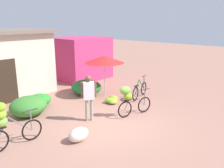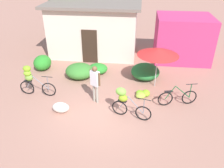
{
  "view_description": "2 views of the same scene",
  "coord_description": "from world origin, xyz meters",
  "px_view_note": "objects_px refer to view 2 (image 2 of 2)",
  "views": [
    {
      "loc": [
        -5.97,
        -5.35,
        3.65
      ],
      "look_at": [
        1.28,
        1.18,
        1.03
      ],
      "focal_mm": 38.06,
      "sensor_mm": 36.0,
      "label": 1
    },
    {
      "loc": [
        1.34,
        -7.43,
        5.68
      ],
      "look_at": [
        0.32,
        0.9,
        0.91
      ],
      "focal_mm": 36.49,
      "sensor_mm": 36.0,
      "label": 2
    }
  ],
  "objects_px": {
    "bicycle_near_pile": "(125,100)",
    "bicycle_center_loaded": "(177,97)",
    "bicycle_leftmost": "(31,79)",
    "building_low": "(94,29)",
    "person_vendor": "(95,81)",
    "shop_pink": "(182,38)",
    "produce_sack": "(61,107)",
    "market_umbrella": "(158,51)",
    "banana_pile_on_ground": "(142,94)"
  },
  "relations": [
    {
      "from": "bicycle_near_pile",
      "to": "bicycle_center_loaded",
      "type": "bearing_deg",
      "value": 25.95
    },
    {
      "from": "building_low",
      "to": "banana_pile_on_ground",
      "type": "bearing_deg",
      "value": -57.77
    },
    {
      "from": "building_low",
      "to": "person_vendor",
      "type": "bearing_deg",
      "value": -78.96
    },
    {
      "from": "banana_pile_on_ground",
      "to": "produce_sack",
      "type": "xyz_separation_m",
      "value": [
        -3.33,
        -1.61,
        0.09
      ]
    },
    {
      "from": "shop_pink",
      "to": "market_umbrella",
      "type": "xyz_separation_m",
      "value": [
        -1.7,
        -3.78,
        0.52
      ]
    },
    {
      "from": "building_low",
      "to": "bicycle_center_loaded",
      "type": "xyz_separation_m",
      "value": [
        4.63,
        -5.48,
        -1.26
      ]
    },
    {
      "from": "shop_pink",
      "to": "bicycle_leftmost",
      "type": "relative_size",
      "value": 1.84
    },
    {
      "from": "building_low",
      "to": "market_umbrella",
      "type": "distance_m",
      "value": 5.46
    },
    {
      "from": "shop_pink",
      "to": "banana_pile_on_ground",
      "type": "height_order",
      "value": "shop_pink"
    },
    {
      "from": "bicycle_center_loaded",
      "to": "banana_pile_on_ground",
      "type": "bearing_deg",
      "value": 161.95
    },
    {
      "from": "bicycle_center_loaded",
      "to": "person_vendor",
      "type": "xyz_separation_m",
      "value": [
        -3.52,
        -0.21,
        0.7
      ]
    },
    {
      "from": "bicycle_leftmost",
      "to": "shop_pink",
      "type": "bearing_deg",
      "value": 35.69
    },
    {
      "from": "bicycle_near_pile",
      "to": "bicycle_center_loaded",
      "type": "xyz_separation_m",
      "value": [
        2.17,
        1.06,
        -0.38
      ]
    },
    {
      "from": "bicycle_near_pile",
      "to": "banana_pile_on_ground",
      "type": "relative_size",
      "value": 2.03
    },
    {
      "from": "market_umbrella",
      "to": "produce_sack",
      "type": "height_order",
      "value": "market_umbrella"
    },
    {
      "from": "market_umbrella",
      "to": "bicycle_center_loaded",
      "type": "bearing_deg",
      "value": -60.03
    },
    {
      "from": "market_umbrella",
      "to": "person_vendor",
      "type": "height_order",
      "value": "market_umbrella"
    },
    {
      "from": "shop_pink",
      "to": "produce_sack",
      "type": "distance_m",
      "value": 8.62
    },
    {
      "from": "building_low",
      "to": "market_umbrella",
      "type": "xyz_separation_m",
      "value": [
        3.76,
        -3.96,
        0.2
      ]
    },
    {
      "from": "produce_sack",
      "to": "building_low",
      "type": "bearing_deg",
      "value": 88.41
    },
    {
      "from": "building_low",
      "to": "person_vendor",
      "type": "height_order",
      "value": "building_low"
    },
    {
      "from": "shop_pink",
      "to": "person_vendor",
      "type": "bearing_deg",
      "value": -128.28
    },
    {
      "from": "bicycle_leftmost",
      "to": "building_low",
      "type": "bearing_deg",
      "value": 71.11
    },
    {
      "from": "shop_pink",
      "to": "banana_pile_on_ground",
      "type": "xyz_separation_m",
      "value": [
        -2.31,
        -4.82,
        -1.18
      ]
    },
    {
      "from": "bicycle_near_pile",
      "to": "produce_sack",
      "type": "bearing_deg",
      "value": -178.48
    },
    {
      "from": "market_umbrella",
      "to": "banana_pile_on_ground",
      "type": "bearing_deg",
      "value": -120.26
    },
    {
      "from": "bicycle_leftmost",
      "to": "produce_sack",
      "type": "relative_size",
      "value": 2.48
    },
    {
      "from": "person_vendor",
      "to": "banana_pile_on_ground",
      "type": "bearing_deg",
      "value": 18.74
    },
    {
      "from": "bicycle_leftmost",
      "to": "banana_pile_on_ground",
      "type": "bearing_deg",
      "value": 4.99
    },
    {
      "from": "shop_pink",
      "to": "building_low",
      "type": "bearing_deg",
      "value": 178.15
    },
    {
      "from": "building_low",
      "to": "bicycle_center_loaded",
      "type": "distance_m",
      "value": 7.29
    },
    {
      "from": "bicycle_near_pile",
      "to": "produce_sack",
      "type": "xyz_separation_m",
      "value": [
        -2.65,
        -0.07,
        -0.53
      ]
    },
    {
      "from": "market_umbrella",
      "to": "bicycle_leftmost",
      "type": "distance_m",
      "value": 5.89
    },
    {
      "from": "bicycle_leftmost",
      "to": "bicycle_center_loaded",
      "type": "bearing_deg",
      "value": -0.41
    },
    {
      "from": "bicycle_center_loaded",
      "to": "produce_sack",
      "type": "distance_m",
      "value": 4.95
    },
    {
      "from": "shop_pink",
      "to": "banana_pile_on_ground",
      "type": "distance_m",
      "value": 5.47
    },
    {
      "from": "building_low",
      "to": "bicycle_leftmost",
      "type": "distance_m",
      "value": 5.8
    },
    {
      "from": "market_umbrella",
      "to": "banana_pile_on_ground",
      "type": "distance_m",
      "value": 2.08
    },
    {
      "from": "market_umbrella",
      "to": "bicycle_near_pile",
      "type": "distance_m",
      "value": 3.08
    },
    {
      "from": "shop_pink",
      "to": "produce_sack",
      "type": "relative_size",
      "value": 4.57
    },
    {
      "from": "bicycle_center_loaded",
      "to": "banana_pile_on_ground",
      "type": "relative_size",
      "value": 2.17
    },
    {
      "from": "produce_sack",
      "to": "person_vendor",
      "type": "distance_m",
      "value": 1.8
    },
    {
      "from": "bicycle_leftmost",
      "to": "bicycle_near_pile",
      "type": "distance_m",
      "value": 4.46
    },
    {
      "from": "shop_pink",
      "to": "bicycle_center_loaded",
      "type": "height_order",
      "value": "shop_pink"
    },
    {
      "from": "shop_pink",
      "to": "bicycle_near_pile",
      "type": "distance_m",
      "value": 7.05
    },
    {
      "from": "bicycle_leftmost",
      "to": "bicycle_center_loaded",
      "type": "height_order",
      "value": "bicycle_leftmost"
    },
    {
      "from": "building_low",
      "to": "market_umbrella",
      "type": "bearing_deg",
      "value": -46.49
    },
    {
      "from": "bicycle_center_loaded",
      "to": "market_umbrella",
      "type": "bearing_deg",
      "value": 119.97
    },
    {
      "from": "shop_pink",
      "to": "bicycle_near_pile",
      "type": "xyz_separation_m",
      "value": [
        -3.0,
        -6.36,
        -0.56
      ]
    },
    {
      "from": "bicycle_leftmost",
      "to": "person_vendor",
      "type": "bearing_deg",
      "value": -4.91
    }
  ]
}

